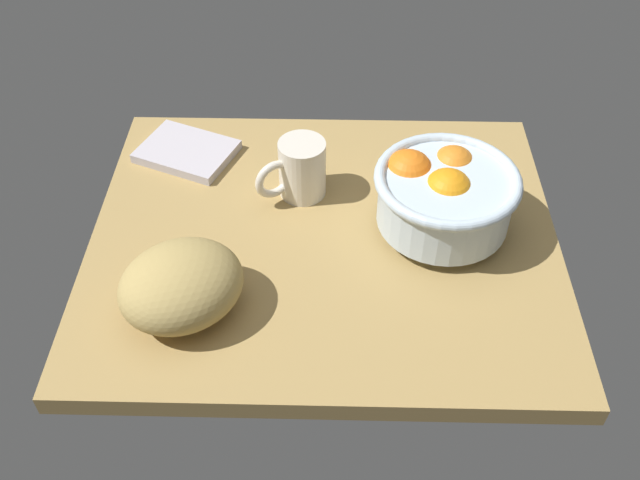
% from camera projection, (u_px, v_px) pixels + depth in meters
% --- Properties ---
extents(ground_plane, '(0.67, 0.57, 0.03)m').
position_uv_depth(ground_plane, '(324.00, 242.00, 1.04)').
color(ground_plane, '#A6864C').
extents(fruit_bowl, '(0.20, 0.20, 0.11)m').
position_uv_depth(fruit_bowl, '(442.00, 193.00, 1.00)').
color(fruit_bowl, silver).
rests_on(fruit_bowl, ground).
extents(bread_loaf, '(0.21, 0.21, 0.09)m').
position_uv_depth(bread_loaf, '(181.00, 285.00, 0.90)').
color(bread_loaf, tan).
rests_on(bread_loaf, ground).
extents(napkin_folded, '(0.17, 0.15, 0.02)m').
position_uv_depth(napkin_folded, '(187.00, 151.00, 1.15)').
color(napkin_folded, '#BDB6C0').
rests_on(napkin_folded, ground).
extents(mug, '(0.10, 0.08, 0.09)m').
position_uv_depth(mug, '(300.00, 169.00, 1.06)').
color(mug, silver).
rests_on(mug, ground).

